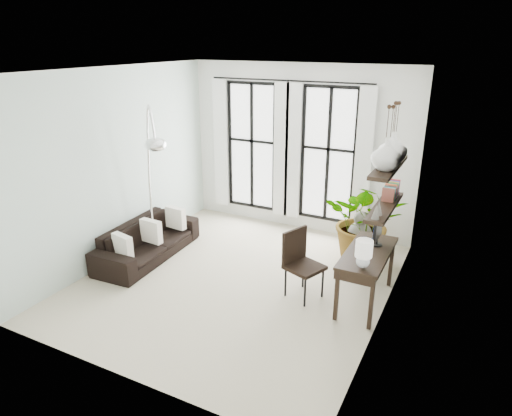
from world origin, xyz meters
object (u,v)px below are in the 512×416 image
Objects in this scene: desk at (367,257)px; desk_chair at (300,259)px; arc_lamp at (151,152)px; buddha at (359,239)px; sofa at (148,240)px; plant at (365,221)px.

desk_chair is (-0.92, -0.17, -0.17)m from desk.
arc_lamp is 3.80m from buddha.
desk_chair is 1.16× the size of buddha.
sofa is 3.78m from desk.
desk reaches higher than sofa.
plant reaches higher than buddha.
sofa is 2.84m from desk_chair.
plant is at bearing 23.56° from arc_lamp.
plant reaches higher than desk.
desk is 3.80m from arc_lamp.
plant is at bearing -67.65° from sofa.
sofa is 2.07× the size of desk_chair.
buddha is at bearing -67.24° from sofa.
desk reaches higher than desk_chair.
arc_lamp is (0.11, 0.16, 1.55)m from sofa.
desk reaches higher than buddha.
sofa is 3.66m from buddha.
desk_chair is at bearing -107.00° from buddha.
sofa is 1.54× the size of desk.
arc_lamp reaches higher than plant.
plant is at bearing 91.52° from desk_chair.
plant is at bearing 5.35° from buddha.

